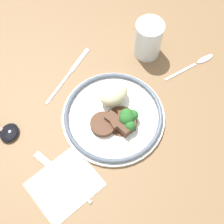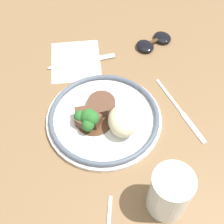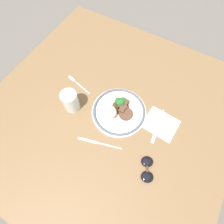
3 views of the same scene
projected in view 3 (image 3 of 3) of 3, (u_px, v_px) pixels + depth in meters
The scene contains 9 objects.
ground_plane at pixel (109, 114), 0.93m from camera, with size 8.00×8.00×0.00m, color #5B5651.
dining_table at pixel (109, 113), 0.91m from camera, with size 1.23×1.24×0.04m.
napkin at pixel (161, 124), 0.86m from camera, with size 0.16×0.14×0.00m.
plate at pixel (118, 110), 0.88m from camera, with size 0.28×0.28×0.07m.
juice_glass at pixel (71, 102), 0.86m from camera, with size 0.08×0.08×0.12m.
fork at pixel (157, 129), 0.85m from camera, with size 0.03×0.19×0.00m.
knife at pixel (98, 143), 0.82m from camera, with size 0.21×0.07×0.00m.
spoon at pixel (75, 81), 0.97m from camera, with size 0.17×0.05×0.01m.
sunglasses at pixel (147, 169), 0.76m from camera, with size 0.10×0.12×0.02m.
Camera 3 is at (-0.21, 0.33, 0.84)m, focal length 28.00 mm.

